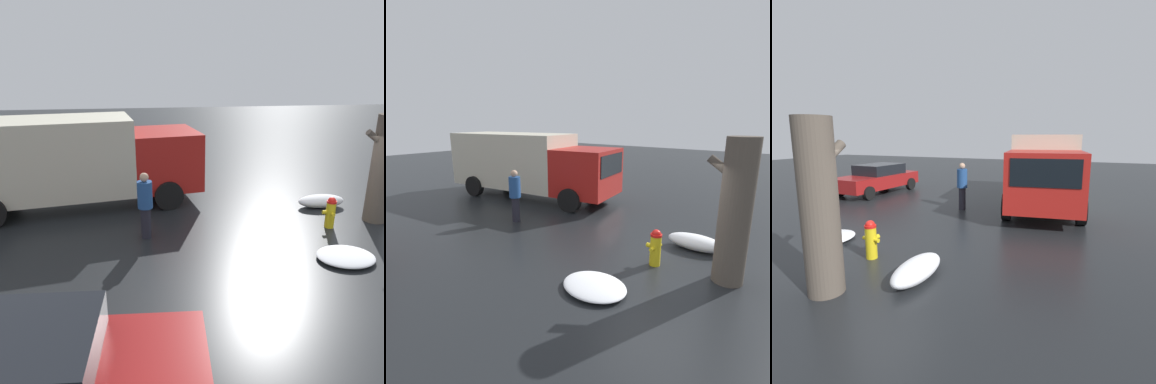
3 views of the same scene
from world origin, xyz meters
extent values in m
plane|color=black|center=(0.00, 0.00, 0.00)|extent=(60.00, 60.00, 0.00)
cylinder|color=yellow|center=(0.00, 0.00, 0.36)|extent=(0.25, 0.25, 0.72)
cylinder|color=red|center=(0.00, 0.00, 0.75)|extent=(0.27, 0.27, 0.06)
sphere|color=red|center=(0.00, 0.00, 0.78)|extent=(0.22, 0.22, 0.22)
cylinder|color=yellow|center=(0.18, -0.02, 0.45)|extent=(0.11, 0.12, 0.11)
cylinder|color=yellow|center=(0.02, 0.18, 0.45)|extent=(0.10, 0.11, 0.09)
cylinder|color=yellow|center=(-0.02, -0.18, 0.45)|extent=(0.10, 0.11, 0.09)
cylinder|color=brown|center=(-1.52, -0.27, 1.53)|extent=(0.63, 0.63, 3.05)
cylinder|color=brown|center=(-1.24, -0.27, 2.38)|extent=(0.72, 0.18, 0.57)
cube|color=red|center=(4.38, -3.15, 1.36)|extent=(2.46, 2.60, 1.82)
cube|color=black|center=(3.31, -3.31, 1.73)|extent=(0.32, 1.92, 0.80)
cube|color=beige|center=(8.13, -2.58, 1.62)|extent=(5.73, 3.09, 2.34)
cylinder|color=black|center=(4.65, -4.27, 0.45)|extent=(0.93, 0.41, 0.90)
cylinder|color=black|center=(4.31, -1.99, 0.45)|extent=(0.93, 0.41, 0.90)
cylinder|color=black|center=(9.65, -3.52, 0.45)|extent=(0.93, 0.41, 0.90)
cylinder|color=black|center=(9.31, -1.24, 0.45)|extent=(0.93, 0.41, 0.90)
cylinder|color=#23232D|center=(5.06, -0.06, 0.42)|extent=(0.26, 0.26, 0.84)
cylinder|color=#234C8C|center=(5.06, -0.06, 1.19)|extent=(0.38, 0.38, 0.70)
sphere|color=tan|center=(5.06, -0.06, 1.65)|extent=(0.23, 0.23, 0.23)
ellipsoid|color=white|center=(-0.48, -1.49, 0.20)|extent=(1.48, 0.63, 0.40)
ellipsoid|color=white|center=(0.50, 1.78, 0.08)|extent=(1.36, 1.11, 0.17)
camera|label=1|loc=(5.11, 8.93, 4.35)|focal=35.00mm
camera|label=2|loc=(-2.62, 6.25, 3.35)|focal=28.00mm
camera|label=3|loc=(-5.10, -4.44, 2.73)|focal=28.00mm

